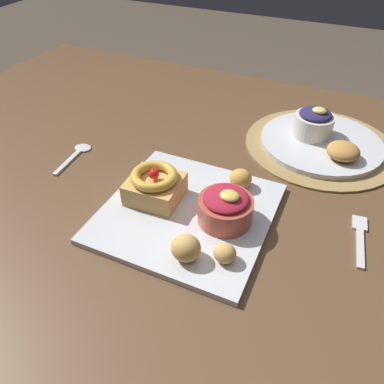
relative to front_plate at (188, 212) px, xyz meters
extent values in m
plane|color=brown|center=(-0.07, 0.14, -0.74)|extent=(8.00, 8.00, 0.00)
cube|color=brown|center=(-0.07, 0.14, -0.03)|extent=(1.53, 1.05, 0.04)
cylinder|color=brown|center=(-0.75, 0.58, -0.39)|extent=(0.07, 0.07, 0.69)
cylinder|color=#997A47|center=(0.18, 0.34, 0.00)|extent=(0.35, 0.35, 0.00)
cube|color=silver|center=(0.00, 0.00, 0.00)|extent=(0.30, 0.30, 0.01)
cube|color=tan|center=(-0.07, 0.01, 0.03)|extent=(0.10, 0.09, 0.04)
torus|color=gold|center=(-0.07, 0.01, 0.06)|extent=(0.09, 0.09, 0.02)
sphere|color=red|center=(-0.07, 0.01, 0.06)|extent=(0.02, 0.02, 0.02)
cylinder|color=#B24C3D|center=(0.07, 0.00, 0.03)|extent=(0.10, 0.10, 0.05)
ellipsoid|color=#A31E33|center=(0.07, 0.00, 0.06)|extent=(0.08, 0.08, 0.02)
ellipsoid|color=#E5CC56|center=(0.08, 0.00, 0.07)|extent=(0.03, 0.03, 0.01)
ellipsoid|color=gold|center=(0.06, 0.11, 0.02)|extent=(0.04, 0.04, 0.04)
ellipsoid|color=tan|center=(0.05, -0.10, 0.03)|extent=(0.05, 0.05, 0.04)
ellipsoid|color=tan|center=(0.10, -0.08, 0.02)|extent=(0.04, 0.03, 0.03)
cylinder|color=silver|center=(0.18, 0.34, 0.01)|extent=(0.28, 0.28, 0.01)
cylinder|color=silver|center=(0.16, 0.35, 0.04)|extent=(0.09, 0.09, 0.05)
ellipsoid|color=#28234C|center=(0.16, 0.35, 0.07)|extent=(0.07, 0.07, 0.02)
ellipsoid|color=#EAD666|center=(0.16, 0.35, 0.08)|extent=(0.03, 0.03, 0.01)
ellipsoid|color=#B77F3D|center=(0.23, 0.28, 0.03)|extent=(0.07, 0.07, 0.03)
cube|color=silver|center=(0.30, 0.04, 0.00)|extent=(0.02, 0.09, 0.00)
cube|color=silver|center=(0.29, 0.11, 0.00)|extent=(0.03, 0.04, 0.00)
cube|color=silver|center=(-0.31, 0.04, 0.00)|extent=(0.02, 0.10, 0.00)
ellipsoid|color=silver|center=(-0.32, 0.10, 0.00)|extent=(0.04, 0.03, 0.00)
camera|label=1|loc=(0.22, -0.46, 0.47)|focal=34.98mm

